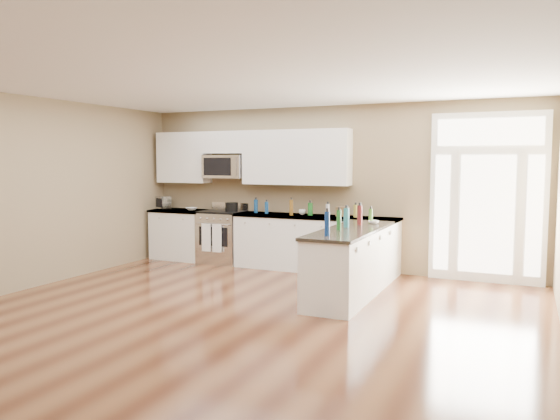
% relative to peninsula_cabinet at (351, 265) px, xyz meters
% --- Properties ---
extents(ground, '(8.00, 8.00, 0.00)m').
position_rel_peninsula_cabinet_xyz_m(ground, '(-0.93, -2.24, -0.43)').
color(ground, '#472314').
extents(room_shell, '(8.00, 8.00, 8.00)m').
position_rel_peninsula_cabinet_xyz_m(room_shell, '(-0.93, -2.24, 1.27)').
color(room_shell, '#877455').
rests_on(room_shell, ground).
extents(back_cabinet_left, '(1.10, 0.66, 0.94)m').
position_rel_peninsula_cabinet_xyz_m(back_cabinet_left, '(-3.80, 1.45, 0.00)').
color(back_cabinet_left, white).
rests_on(back_cabinet_left, ground).
extents(back_cabinet_right, '(2.85, 0.66, 0.94)m').
position_rel_peninsula_cabinet_xyz_m(back_cabinet_right, '(-1.08, 1.45, 0.00)').
color(back_cabinet_right, white).
rests_on(back_cabinet_right, ground).
extents(peninsula_cabinet, '(0.69, 2.32, 0.94)m').
position_rel_peninsula_cabinet_xyz_m(peninsula_cabinet, '(0.00, 0.00, 0.00)').
color(peninsula_cabinet, white).
rests_on(peninsula_cabinet, ground).
extents(upper_cabinet_left, '(1.04, 0.33, 0.95)m').
position_rel_peninsula_cabinet_xyz_m(upper_cabinet_left, '(-3.81, 1.59, 1.49)').
color(upper_cabinet_left, white).
rests_on(upper_cabinet_left, room_shell).
extents(upper_cabinet_right, '(1.94, 0.33, 0.95)m').
position_rel_peninsula_cabinet_xyz_m(upper_cabinet_right, '(-1.50, 1.59, 1.49)').
color(upper_cabinet_right, white).
rests_on(upper_cabinet_right, room_shell).
extents(upper_cabinet_short, '(0.82, 0.33, 0.40)m').
position_rel_peninsula_cabinet_xyz_m(upper_cabinet_short, '(-2.88, 1.59, 1.77)').
color(upper_cabinet_short, white).
rests_on(upper_cabinet_short, room_shell).
extents(microwave, '(0.78, 0.41, 0.42)m').
position_rel_peninsula_cabinet_xyz_m(microwave, '(-2.88, 1.56, 1.33)').
color(microwave, silver).
rests_on(microwave, room_shell).
extents(entry_door, '(1.70, 0.10, 2.60)m').
position_rel_peninsula_cabinet_xyz_m(entry_door, '(1.62, 1.71, 0.87)').
color(entry_door, white).
rests_on(entry_door, ground).
extents(kitchen_range, '(0.78, 0.69, 1.08)m').
position_rel_peninsula_cabinet_xyz_m(kitchen_range, '(-2.89, 1.45, 0.04)').
color(kitchen_range, silver).
rests_on(kitchen_range, ground).
extents(stockpot, '(0.28, 0.28, 0.18)m').
position_rel_peninsula_cabinet_xyz_m(stockpot, '(-2.69, 1.45, 0.60)').
color(stockpot, black).
rests_on(stockpot, kitchen_range).
extents(toaster_oven, '(0.34, 0.31, 0.24)m').
position_rel_peninsula_cabinet_xyz_m(toaster_oven, '(-4.28, 1.54, 0.62)').
color(toaster_oven, silver).
rests_on(toaster_oven, back_cabinet_left).
extents(cardboard_box, '(0.19, 0.14, 0.16)m').
position_rel_peninsula_cabinet_xyz_m(cardboard_box, '(-0.63, 1.55, 0.58)').
color(cardboard_box, brown).
rests_on(cardboard_box, back_cabinet_right).
extents(bowl_left, '(0.25, 0.25, 0.05)m').
position_rel_peninsula_cabinet_xyz_m(bowl_left, '(-3.57, 1.46, 0.53)').
color(bowl_left, white).
rests_on(bowl_left, back_cabinet_left).
extents(bowl_peninsula, '(0.17, 0.17, 0.05)m').
position_rel_peninsula_cabinet_xyz_m(bowl_peninsula, '(0.13, 0.70, 0.53)').
color(bowl_peninsula, white).
rests_on(bowl_peninsula, peninsula_cabinet).
extents(cup_counter, '(0.14, 0.14, 0.09)m').
position_rel_peninsula_cabinet_xyz_m(cup_counter, '(-1.34, 1.51, 0.55)').
color(cup_counter, white).
rests_on(cup_counter, back_cabinet_right).
extents(counter_bottles, '(2.36, 2.41, 0.31)m').
position_rel_peninsula_cabinet_xyz_m(counter_bottles, '(-0.69, 0.75, 0.63)').
color(counter_bottles, '#19591E').
rests_on(counter_bottles, back_cabinet_right).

